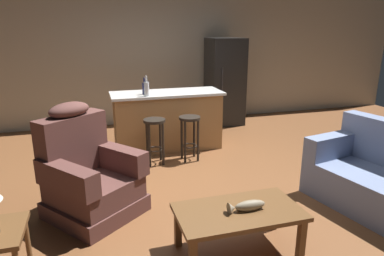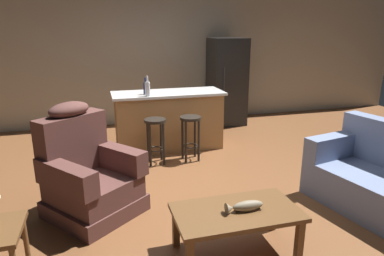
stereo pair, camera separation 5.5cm
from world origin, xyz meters
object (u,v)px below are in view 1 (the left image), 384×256
object	(u,v)px
bar_stool_left	(155,133)
bar_stool_right	(190,130)
bottle_tall_green	(147,89)
refrigerator	(225,82)
bottle_short_amber	(145,88)
fish_figurine	(247,206)
coffee_table	(239,216)
kitchen_island	(167,120)
recliner_near_lamp	(88,176)

from	to	relation	value
bar_stool_left	bar_stool_right	bearing A→B (deg)	0.00
bar_stool_right	bottle_tall_green	distance (m)	0.90
refrigerator	bottle_tall_green	world-z (taller)	refrigerator
bar_stool_right	bottle_tall_green	xyz separation A→B (m)	(-0.57, 0.37, 0.60)
bar_stool_right	bottle_short_amber	world-z (taller)	bottle_short_amber
fish_figurine	bottle_tall_green	size ratio (longest dim) A/B	1.10
fish_figurine	bar_stool_right	size ratio (longest dim) A/B	0.50
coffee_table	bottle_short_amber	distance (m)	2.93
refrigerator	bottle_short_amber	world-z (taller)	refrigerator
kitchen_island	bar_stool_right	size ratio (longest dim) A/B	2.65
coffee_table	bar_stool_left	bearing A→B (deg)	97.76
kitchen_island	bottle_short_amber	xyz separation A→B (m)	(-0.37, -0.10, 0.57)
fish_figurine	refrigerator	bearing A→B (deg)	70.81
coffee_table	kitchen_island	bearing A→B (deg)	89.67
refrigerator	bar_stool_left	bearing A→B (deg)	-134.80
bottle_short_amber	bar_stool_right	bearing A→B (deg)	-42.81
bar_stool_right	kitchen_island	bearing A→B (deg)	107.83
recliner_near_lamp	bottle_short_amber	world-z (taller)	bottle_short_amber
bar_stool_left	refrigerator	xyz separation A→B (m)	(1.82, 1.83, 0.41)
kitchen_island	bottle_short_amber	bearing A→B (deg)	-165.64
bar_stool_right	refrigerator	xyz separation A→B (m)	(1.28, 1.83, 0.41)
fish_figurine	bar_stool_right	xyz separation A→B (m)	(0.16, 2.33, 0.01)
fish_figurine	bar_stool_right	distance (m)	2.33
bottle_tall_green	bottle_short_amber	world-z (taller)	bottle_tall_green
kitchen_island	bottle_short_amber	size ratio (longest dim) A/B	6.88
bar_stool_left	bottle_short_amber	distance (m)	0.79
bar_stool_left	bottle_tall_green	bearing A→B (deg)	95.99
bottle_tall_green	recliner_near_lamp	bearing A→B (deg)	-120.05
kitchen_island	bottle_short_amber	distance (m)	0.69
fish_figurine	bar_stool_left	bearing A→B (deg)	99.05
coffee_table	refrigerator	bearing A→B (deg)	69.98
recliner_near_lamp	bottle_tall_green	bearing A→B (deg)	111.56
recliner_near_lamp	bar_stool_right	bearing A→B (deg)	90.59
coffee_table	fish_figurine	world-z (taller)	fish_figurine
bottle_tall_green	coffee_table	bearing A→B (deg)	-82.48
fish_figurine	refrigerator	distance (m)	4.42
refrigerator	bottle_short_amber	bearing A→B (deg)	-145.15
kitchen_island	bottle_tall_green	xyz separation A→B (m)	(-0.37, -0.26, 0.59)
recliner_near_lamp	bottle_tall_green	distance (m)	1.91
coffee_table	kitchen_island	world-z (taller)	kitchen_island
fish_figurine	bottle_short_amber	distance (m)	2.95
coffee_table	bar_stool_right	bearing A→B (deg)	84.54
bar_stool_right	bottle_short_amber	bearing A→B (deg)	137.19
recliner_near_lamp	kitchen_island	size ratio (longest dim) A/B	0.67
coffee_table	bottle_short_amber	bearing A→B (deg)	97.19
bar_stool_left	recliner_near_lamp	bearing A→B (deg)	-128.27
kitchen_island	bar_stool_left	bearing A→B (deg)	-117.65
refrigerator	bottle_short_amber	size ratio (longest dim) A/B	6.72
bar_stool_left	bottle_short_amber	xyz separation A→B (m)	(-0.04, 0.53, 0.58)
coffee_table	bar_stool_right	world-z (taller)	bar_stool_right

